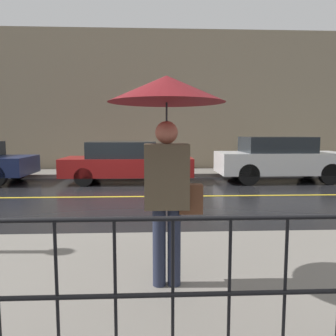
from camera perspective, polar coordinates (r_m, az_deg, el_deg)
ground_plane at (r=9.00m, az=-10.71°, el=-4.97°), size 80.00×80.00×0.00m
sidewalk_near at (r=4.07m, az=-21.64°, el=-18.23°), size 28.00×3.14×0.15m
sidewalk_far at (r=13.59m, az=-7.97°, el=-0.84°), size 28.00×2.01×0.15m
lane_marking at (r=9.00m, az=-10.72°, el=-4.94°), size 25.20×0.12×0.01m
building_storefront at (r=14.70m, az=-7.73°, el=11.37°), size 28.00×0.30×6.13m
pedestrian at (r=3.26m, az=-0.17°, el=8.88°), size 1.15×1.15×2.13m
car_red at (r=11.39m, az=-7.24°, el=1.06°), size 4.40×1.73×1.41m
car_white at (r=12.19m, az=18.82°, el=1.55°), size 4.41×1.82×1.58m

